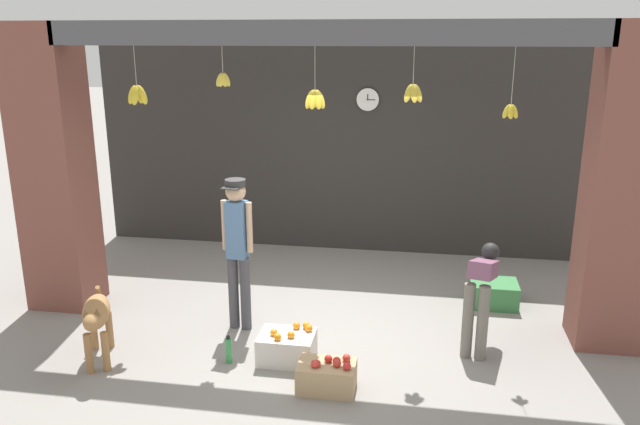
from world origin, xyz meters
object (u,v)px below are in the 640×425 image
Objects in this scene: fruit_crate_apples at (327,376)px; wall_clock at (368,100)px; shopkeeper at (238,243)px; worker_stooping at (481,288)px; fruit_crate_oranges at (287,347)px; water_bottle at (229,350)px; dog at (96,317)px; produce_box_green at (493,293)px.

wall_clock is at bearing 90.46° from fruit_crate_apples.
shopkeeper reaches higher than fruit_crate_apples.
fruit_crate_oranges is (-1.84, -0.55, -0.51)m from worker_stooping.
fruit_crate_apples is at bearing -17.36° from water_bottle.
dog is at bearing 176.64° from fruit_crate_apples.
shopkeeper is 3.04× the size of produce_box_green.
fruit_crate_oranges reaches higher than fruit_crate_apples.
shopkeeper is (1.13, 0.93, 0.50)m from dog.
water_bottle is (0.10, -0.75, -0.84)m from shopkeeper.
water_bottle is at bearing 106.38° from shopkeeper.
dog is at bearing -171.56° from water_bottle.
dog is 1.64× the size of fruit_crate_oranges.
produce_box_green is 1.93× the size of water_bottle.
shopkeeper is at bearing -166.20° from worker_stooping.
worker_stooping is at bearing 16.03° from water_bottle.
fruit_crate_apples is 1.56× the size of wall_clock.
water_bottle is at bearing -105.68° from wall_clock.
worker_stooping is 3.50m from wall_clock.
fruit_crate_apples is 4.33m from wall_clock.
wall_clock reaches higher than fruit_crate_apples.
dog is at bearing -152.87° from produce_box_green.
fruit_crate_apples is (1.11, -1.06, -0.83)m from shopkeeper.
worker_stooping reaches higher than dog.
shopkeeper reaches higher than dog.
wall_clock reaches higher than worker_stooping.
wall_clock is at bearing -103.11° from shopkeeper.
wall_clock is (0.43, 3.36, 2.06)m from fruit_crate_oranges.
produce_box_green is at bearing 38.50° from fruit_crate_oranges.
produce_box_green is at bearing -150.46° from shopkeeper.
shopkeeper is at bearing -158.90° from produce_box_green.
worker_stooping is at bearing -63.29° from wall_clock.
shopkeeper is 5.87× the size of water_bottle.
fruit_crate_oranges is (1.79, 0.32, -0.33)m from dog.
dog reaches higher than water_bottle.
produce_box_green is (1.64, 2.13, 0.01)m from fruit_crate_apples.
produce_box_green is (2.76, 1.06, -0.83)m from shopkeeper.
worker_stooping is at bearing 36.00° from fruit_crate_apples.
dog is 1.61× the size of produce_box_green.
worker_stooping is at bearing 16.67° from fruit_crate_oranges.
worker_stooping is 3.04× the size of wall_clock.
produce_box_green is 3.14m from wall_clock.
wall_clock reaches higher than shopkeeper.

